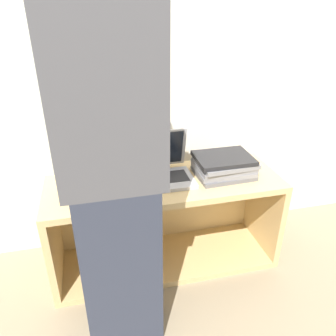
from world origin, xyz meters
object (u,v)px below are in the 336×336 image
(laptop_stack_left, at_px, (101,179))
(person, at_px, (114,177))
(laptop_stack_right, at_px, (224,166))
(laptop_open, at_px, (163,169))

(laptop_stack_left, height_order, person, person)
(laptop_stack_right, bearing_deg, laptop_stack_left, 179.91)
(person, bearing_deg, laptop_stack_left, 96.10)
(laptop_open, height_order, laptop_stack_left, laptop_open)
(laptop_open, bearing_deg, laptop_stack_left, -171.83)
(laptop_stack_left, bearing_deg, laptop_stack_right, -0.09)
(laptop_stack_left, relative_size, person, 0.20)
(person, bearing_deg, laptop_stack_right, 33.12)
(laptop_open, relative_size, laptop_stack_left, 0.93)
(laptop_open, bearing_deg, person, -122.60)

